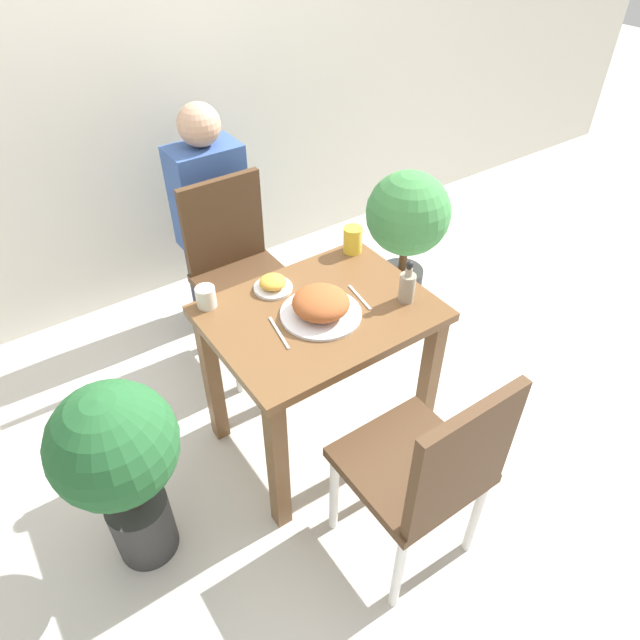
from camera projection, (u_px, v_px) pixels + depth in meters
name	position (u px, v px, depth m)	size (l,w,h in m)	color
ground_plane	(320.00, 434.00, 2.57)	(16.00, 16.00, 0.00)	beige
wall_back	(141.00, 51.00, 2.67)	(8.00, 0.05, 2.60)	beige
dining_table	(320.00, 339.00, 2.20)	(0.82, 0.62, 0.72)	brown
chair_near	(429.00, 469.00, 1.81)	(0.42, 0.42, 0.91)	#4C331E
chair_far	(238.00, 265.00, 2.69)	(0.42, 0.42, 0.91)	#4C331E
food_plate	(321.00, 305.00, 2.05)	(0.30, 0.30, 0.10)	white
side_plate	(273.00, 284.00, 2.19)	(0.15, 0.15, 0.06)	white
drink_cup	(206.00, 297.00, 2.10)	(0.07, 0.07, 0.08)	silver
juice_glass	(353.00, 240.00, 2.37)	(0.08, 0.08, 0.11)	gold
sauce_bottle	(407.00, 286.00, 2.11)	(0.06, 0.06, 0.17)	gray
fork_utensil	(279.00, 333.00, 2.00)	(0.04, 0.18, 0.00)	silver
spoon_utensil	(360.00, 297.00, 2.16)	(0.03, 0.17, 0.00)	silver
potted_plant_left	(119.00, 459.00, 1.83)	(0.41, 0.41, 0.81)	#333333
potted_plant_right	(407.00, 226.00, 2.92)	(0.43, 0.43, 0.83)	#333333
person_figure	(212.00, 220.00, 2.89)	(0.34, 0.22, 1.17)	#2D3347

